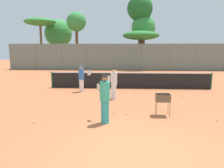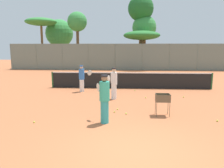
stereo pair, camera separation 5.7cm
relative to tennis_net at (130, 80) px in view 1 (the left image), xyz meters
name	(u,v)px [view 1 (the left image)]	position (x,y,z in m)	size (l,w,h in m)	color
ground_plane	(138,151)	(0.00, -8.90, -0.56)	(80.00, 80.00, 0.00)	#B7663D
tennis_net	(130,80)	(0.00, 0.00, 0.00)	(10.61, 0.10, 1.07)	#26592D
back_fence	(128,57)	(0.00, 11.47, 0.99)	(28.51, 0.08, 3.09)	slate
tree_0	(143,28)	(2.15, 16.41, 4.66)	(3.24, 3.24, 6.95)	brown
tree_1	(40,22)	(-11.38, 14.37, 5.29)	(4.06, 4.06, 6.45)	brown
tree_2	(58,33)	(-9.93, 17.40, 4.06)	(3.92, 3.92, 6.61)	brown
tree_3	(140,9)	(1.62, 16.38, 7.18)	(3.43, 3.43, 9.53)	brown
tree_4	(76,23)	(-6.71, 14.83, 5.28)	(2.54, 2.54, 7.25)	brown
tree_5	(141,36)	(1.60, 13.22, 3.51)	(4.49, 4.49, 4.68)	brown
player_white_outfit	(82,78)	(-2.99, -1.25, 0.28)	(0.81, 0.52, 1.61)	white
player_red_cap	(105,98)	(-1.07, -6.75, 0.35)	(0.58, 0.82, 1.76)	teal
player_yellow_shirt	(114,83)	(-0.93, -3.08, 0.30)	(0.51, 0.83, 1.65)	white
ball_cart	(163,100)	(1.17, -5.73, 0.09)	(0.56, 0.41, 0.88)	brown
tennis_ball_0	(126,113)	(-0.28, -5.69, -0.53)	(0.07, 0.07, 0.07)	#D1E54C
tennis_ball_1	(115,112)	(-0.77, -5.46, -0.53)	(0.07, 0.07, 0.07)	#D1E54C
tennis_ball_2	(183,97)	(2.85, -2.48, -0.53)	(0.07, 0.07, 0.07)	#D1E54C
tennis_ball_3	(217,121)	(3.09, -6.36, -0.53)	(0.07, 0.07, 0.07)	#D1E54C
tennis_ball_4	(34,122)	(-3.63, -6.91, -0.53)	(0.07, 0.07, 0.07)	#D1E54C
tennis_ball_5	(135,90)	(0.28, -0.88, -0.53)	(0.07, 0.07, 0.07)	#D1E54C
tennis_ball_6	(118,109)	(-0.66, -5.07, -0.53)	(0.07, 0.07, 0.07)	#D1E54C
tennis_ball_8	(146,98)	(0.78, -2.78, -0.53)	(0.07, 0.07, 0.07)	#D1E54C
parked_car	(124,62)	(-0.50, 15.92, 0.10)	(4.20, 1.70, 1.60)	#232328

